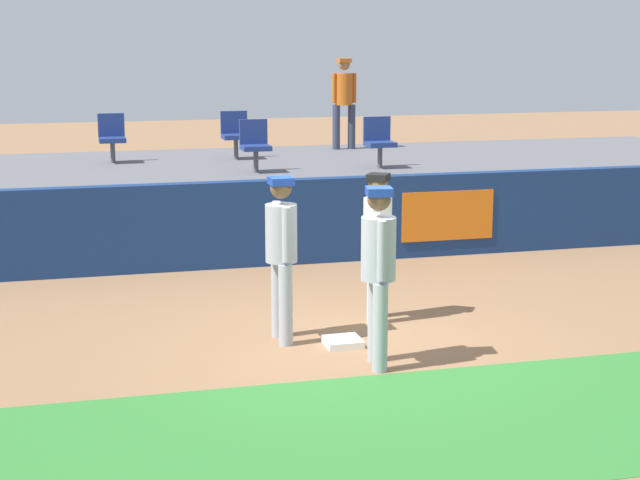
{
  "coord_description": "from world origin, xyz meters",
  "views": [
    {
      "loc": [
        -3.08,
        -10.2,
        3.42
      ],
      "look_at": [
        -0.14,
        1.09,
        1.0
      ],
      "focal_mm": 56.26,
      "sensor_mm": 36.0,
      "label": 1
    }
  ],
  "objects_px": {
    "seat_front_right": "(379,139)",
    "seat_front_center": "(255,143)",
    "seat_back_center": "(235,132)",
    "player_coach_visitor": "(281,247)",
    "player_fielder_home": "(378,236)",
    "player_runner_visitor": "(378,264)",
    "first_base": "(343,342)",
    "seat_back_left": "(112,135)",
    "spectator_hooded": "(344,97)"
  },
  "relations": [
    {
      "from": "player_fielder_home",
      "to": "player_coach_visitor",
      "type": "distance_m",
      "value": 1.4
    },
    {
      "from": "player_coach_visitor",
      "to": "spectator_hooded",
      "type": "xyz_separation_m",
      "value": [
        3.0,
        7.96,
        1.13
      ]
    },
    {
      "from": "seat_back_left",
      "to": "seat_front_right",
      "type": "xyz_separation_m",
      "value": [
        4.26,
        -1.8,
        0.0
      ]
    },
    {
      "from": "seat_front_center",
      "to": "spectator_hooded",
      "type": "bearing_deg",
      "value": 50.5
    },
    {
      "from": "first_base",
      "to": "player_coach_visitor",
      "type": "height_order",
      "value": "player_coach_visitor"
    },
    {
      "from": "first_base",
      "to": "seat_front_right",
      "type": "xyz_separation_m",
      "value": [
        2.19,
        5.54,
        1.65
      ]
    },
    {
      "from": "seat_front_right",
      "to": "spectator_hooded",
      "type": "relative_size",
      "value": 0.49
    },
    {
      "from": "player_runner_visitor",
      "to": "seat_back_left",
      "type": "distance_m",
      "value": 8.42
    },
    {
      "from": "seat_front_right",
      "to": "seat_front_center",
      "type": "relative_size",
      "value": 1.0
    },
    {
      "from": "player_fielder_home",
      "to": "seat_front_center",
      "type": "height_order",
      "value": "seat_front_center"
    },
    {
      "from": "seat_back_left",
      "to": "seat_front_right",
      "type": "height_order",
      "value": "same"
    },
    {
      "from": "player_coach_visitor",
      "to": "player_fielder_home",
      "type": "bearing_deg",
      "value": 109.92
    },
    {
      "from": "seat_back_left",
      "to": "seat_front_center",
      "type": "bearing_deg",
      "value": -39.8
    },
    {
      "from": "player_runner_visitor",
      "to": "seat_front_center",
      "type": "distance_m",
      "value": 6.33
    },
    {
      "from": "seat_front_center",
      "to": "player_fielder_home",
      "type": "bearing_deg",
      "value": -82.87
    },
    {
      "from": "player_coach_visitor",
      "to": "spectator_hooded",
      "type": "bearing_deg",
      "value": 157.17
    },
    {
      "from": "player_coach_visitor",
      "to": "seat_front_right",
      "type": "height_order",
      "value": "seat_front_right"
    },
    {
      "from": "seat_back_center",
      "to": "seat_front_right",
      "type": "height_order",
      "value": "same"
    },
    {
      "from": "player_coach_visitor",
      "to": "player_runner_visitor",
      "type": "bearing_deg",
      "value": 32.54
    },
    {
      "from": "spectator_hooded",
      "to": "first_base",
      "type": "bearing_deg",
      "value": 73.75
    },
    {
      "from": "seat_back_center",
      "to": "player_coach_visitor",
      "type": "bearing_deg",
      "value": -95.77
    },
    {
      "from": "seat_front_right",
      "to": "seat_back_center",
      "type": "bearing_deg",
      "value": 139.43
    },
    {
      "from": "player_coach_visitor",
      "to": "seat_back_center",
      "type": "height_order",
      "value": "seat_back_center"
    },
    {
      "from": "first_base",
      "to": "player_coach_visitor",
      "type": "distance_m",
      "value": 1.26
    },
    {
      "from": "first_base",
      "to": "seat_back_center",
      "type": "xyz_separation_m",
      "value": [
        0.09,
        7.34,
        1.65
      ]
    },
    {
      "from": "player_fielder_home",
      "to": "seat_back_left",
      "type": "xyz_separation_m",
      "value": [
        -2.74,
        6.46,
        0.65
      ]
    },
    {
      "from": "seat_front_right",
      "to": "seat_front_center",
      "type": "distance_m",
      "value": 2.09
    },
    {
      "from": "player_fielder_home",
      "to": "seat_front_right",
      "type": "distance_m",
      "value": 4.95
    },
    {
      "from": "seat_back_center",
      "to": "first_base",
      "type": "bearing_deg",
      "value": -90.71
    },
    {
      "from": "first_base",
      "to": "seat_back_left",
      "type": "relative_size",
      "value": 0.48
    },
    {
      "from": "seat_back_center",
      "to": "seat_front_center",
      "type": "distance_m",
      "value": 1.8
    },
    {
      "from": "first_base",
      "to": "spectator_hooded",
      "type": "height_order",
      "value": "spectator_hooded"
    },
    {
      "from": "player_coach_visitor",
      "to": "seat_back_left",
      "type": "xyz_separation_m",
      "value": [
        -1.45,
        6.99,
        0.6
      ]
    },
    {
      "from": "seat_back_center",
      "to": "seat_back_left",
      "type": "xyz_separation_m",
      "value": [
        -2.15,
        -0.0,
        -0.0
      ]
    },
    {
      "from": "first_base",
      "to": "seat_front_right",
      "type": "bearing_deg",
      "value": 68.38
    },
    {
      "from": "player_coach_visitor",
      "to": "seat_front_center",
      "type": "distance_m",
      "value": 5.28
    },
    {
      "from": "first_base",
      "to": "spectator_hooded",
      "type": "relative_size",
      "value": 0.23
    },
    {
      "from": "seat_back_left",
      "to": "spectator_hooded",
      "type": "bearing_deg",
      "value": 12.32
    },
    {
      "from": "player_fielder_home",
      "to": "player_runner_visitor",
      "type": "relative_size",
      "value": 0.95
    },
    {
      "from": "first_base",
      "to": "player_coach_visitor",
      "type": "xyz_separation_m",
      "value": [
        -0.62,
        0.34,
        1.04
      ]
    },
    {
      "from": "first_base",
      "to": "spectator_hooded",
      "type": "distance_m",
      "value": 8.91
    },
    {
      "from": "player_fielder_home",
      "to": "seat_back_left",
      "type": "height_order",
      "value": "seat_back_left"
    },
    {
      "from": "player_runner_visitor",
      "to": "seat_front_right",
      "type": "xyz_separation_m",
      "value": [
        2.04,
        6.3,
        0.59
      ]
    },
    {
      "from": "player_runner_visitor",
      "to": "player_coach_visitor",
      "type": "height_order",
      "value": "player_runner_visitor"
    },
    {
      "from": "player_fielder_home",
      "to": "seat_front_right",
      "type": "bearing_deg",
      "value": -165.0
    },
    {
      "from": "first_base",
      "to": "player_fielder_home",
      "type": "relative_size",
      "value": 0.22
    },
    {
      "from": "player_fielder_home",
      "to": "seat_back_center",
      "type": "relative_size",
      "value": 2.13
    },
    {
      "from": "first_base",
      "to": "seat_back_left",
      "type": "bearing_deg",
      "value": 105.7
    },
    {
      "from": "seat_back_center",
      "to": "spectator_hooded",
      "type": "height_order",
      "value": "spectator_hooded"
    },
    {
      "from": "player_runner_visitor",
      "to": "spectator_hooded",
      "type": "distance_m",
      "value": 9.41
    }
  ]
}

